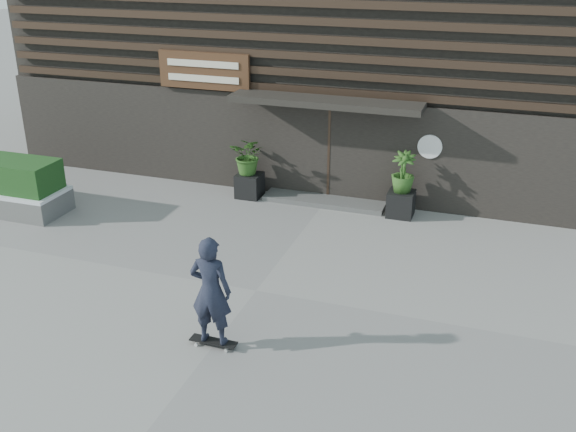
% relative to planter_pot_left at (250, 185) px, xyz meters
% --- Properties ---
extents(ground, '(80.00, 80.00, 0.00)m').
position_rel_planter_pot_left_xyz_m(ground, '(1.90, -4.40, -0.30)').
color(ground, gray).
rests_on(ground, ground).
extents(entrance_step, '(3.00, 0.80, 0.12)m').
position_rel_planter_pot_left_xyz_m(entrance_step, '(1.90, 0.20, -0.24)').
color(entrance_step, '#494846').
rests_on(entrance_step, ground).
extents(planter_pot_left, '(0.60, 0.60, 0.60)m').
position_rel_planter_pot_left_xyz_m(planter_pot_left, '(0.00, 0.00, 0.00)').
color(planter_pot_left, black).
rests_on(planter_pot_left, ground).
extents(bamboo_left, '(0.86, 0.75, 0.96)m').
position_rel_planter_pot_left_xyz_m(bamboo_left, '(0.00, 0.00, 0.78)').
color(bamboo_left, '#2D591E').
rests_on(bamboo_left, planter_pot_left).
extents(planter_pot_right, '(0.60, 0.60, 0.60)m').
position_rel_planter_pot_left_xyz_m(planter_pot_right, '(3.80, 0.00, 0.00)').
color(planter_pot_right, black).
rests_on(planter_pot_right, ground).
extents(bamboo_right, '(0.54, 0.54, 0.96)m').
position_rel_planter_pot_left_xyz_m(bamboo_right, '(3.80, 0.00, 0.78)').
color(bamboo_right, '#2D591E').
rests_on(bamboo_right, planter_pot_right).
extents(building, '(18.00, 11.00, 8.00)m').
position_rel_planter_pot_left_xyz_m(building, '(1.90, 5.56, 3.69)').
color(building, black).
rests_on(building, ground).
extents(skateboarder, '(0.78, 0.46, 1.91)m').
position_rel_planter_pot_left_xyz_m(skateboarder, '(1.90, -6.28, 0.70)').
color(skateboarder, black).
rests_on(skateboarder, ground).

